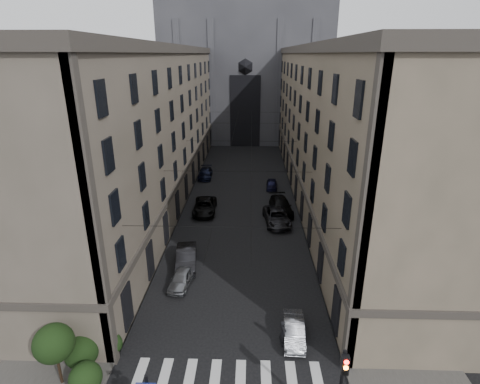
# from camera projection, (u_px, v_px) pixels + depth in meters

# --- Properties ---
(sidewalk_left) EXTENTS (7.00, 80.00, 0.15)m
(sidewalk_left) POSITION_uv_depth(u_px,v_px,m) (165.00, 192.00, 51.07)
(sidewalk_left) COLOR #383533
(sidewalk_left) RESTS_ON ground
(sidewalk_right) EXTENTS (7.00, 80.00, 0.15)m
(sidewalk_right) POSITION_uv_depth(u_px,v_px,m) (319.00, 194.00, 50.49)
(sidewalk_right) COLOR #383533
(sidewalk_right) RESTS_ON ground
(zebra_crossing) EXTENTS (11.00, 3.20, 0.01)m
(zebra_crossing) POSITION_uv_depth(u_px,v_px,m) (228.00, 381.00, 21.75)
(zebra_crossing) COLOR beige
(zebra_crossing) RESTS_ON ground
(building_left) EXTENTS (13.60, 60.60, 18.85)m
(building_left) POSITION_uv_depth(u_px,v_px,m) (137.00, 125.00, 47.94)
(building_left) COLOR #534B3F
(building_left) RESTS_ON ground
(building_right) EXTENTS (13.60, 60.60, 18.85)m
(building_right) POSITION_uv_depth(u_px,v_px,m) (348.00, 126.00, 47.19)
(building_right) COLOR brown
(building_right) RESTS_ON ground
(gothic_tower) EXTENTS (35.00, 23.00, 58.00)m
(gothic_tower) POSITION_uv_depth(u_px,v_px,m) (246.00, 54.00, 81.14)
(gothic_tower) COLOR #2D2D33
(gothic_tower) RESTS_ON ground
(traffic_light_right) EXTENTS (0.34, 0.50, 5.20)m
(traffic_light_right) POSITION_uv_depth(u_px,v_px,m) (342.00, 384.00, 17.57)
(traffic_light_right) COLOR black
(traffic_light_right) RESTS_ON ground
(shrub_cluster) EXTENTS (3.90, 4.40, 3.90)m
(shrub_cluster) POSITION_uv_depth(u_px,v_px,m) (75.00, 353.00, 21.37)
(shrub_cluster) COLOR black
(shrub_cluster) RESTS_ON sidewalk_left
(tram_wires) EXTENTS (14.00, 60.00, 0.43)m
(tram_wires) POSITION_uv_depth(u_px,v_px,m) (241.00, 142.00, 47.95)
(tram_wires) COLOR black
(tram_wires) RESTS_ON ground
(car_left_near) EXTENTS (2.07, 4.04, 1.32)m
(car_left_near) POSITION_uv_depth(u_px,v_px,m) (182.00, 278.00, 30.54)
(car_left_near) COLOR gray
(car_left_near) RESTS_ON ground
(car_left_midnear) EXTENTS (2.33, 5.12, 1.63)m
(car_left_midnear) POSITION_uv_depth(u_px,v_px,m) (186.00, 258.00, 33.28)
(car_left_midnear) COLOR black
(car_left_midnear) RESTS_ON ground
(car_left_midfar) EXTENTS (2.79, 5.73, 1.57)m
(car_left_midfar) POSITION_uv_depth(u_px,v_px,m) (205.00, 206.00, 44.56)
(car_left_midfar) COLOR black
(car_left_midfar) RESTS_ON ground
(car_left_far) EXTENTS (2.12, 4.94, 1.42)m
(car_left_far) POSITION_uv_depth(u_px,v_px,m) (205.00, 173.00, 57.14)
(car_left_far) COLOR black
(car_left_far) RESTS_ON ground
(car_right_near) EXTENTS (1.54, 3.93, 1.27)m
(car_right_near) POSITION_uv_depth(u_px,v_px,m) (294.00, 330.00, 24.83)
(car_right_near) COLOR gray
(car_right_near) RESTS_ON ground
(car_right_midnear) EXTENTS (3.21, 5.96, 1.59)m
(car_right_midnear) POSITION_uv_depth(u_px,v_px,m) (277.00, 217.00, 41.69)
(car_right_midnear) COLOR black
(car_right_midnear) RESTS_ON ground
(car_right_midfar) EXTENTS (2.91, 5.89, 1.65)m
(car_right_midfar) POSITION_uv_depth(u_px,v_px,m) (281.00, 206.00, 44.57)
(car_right_midfar) COLOR black
(car_right_midfar) RESTS_ON ground
(car_right_far) EXTENTS (1.70, 3.82, 1.27)m
(car_right_far) POSITION_uv_depth(u_px,v_px,m) (272.00, 184.00, 52.48)
(car_right_far) COLOR black
(car_right_far) RESTS_ON ground
(pedestrian) EXTENTS (0.54, 0.74, 1.88)m
(pedestrian) POSITION_uv_depth(u_px,v_px,m) (283.00, 333.00, 24.14)
(pedestrian) COLOR black
(pedestrian) RESTS_ON ground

